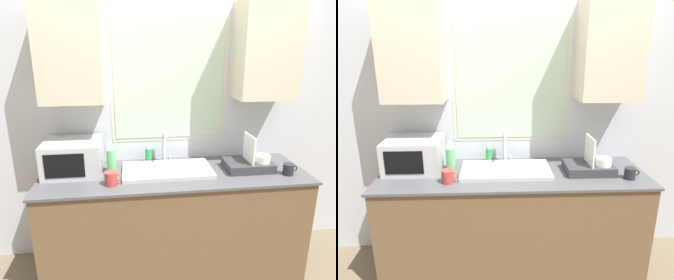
{
  "view_description": "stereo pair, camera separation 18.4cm",
  "coord_description": "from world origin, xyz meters",
  "views": [
    {
      "loc": [
        -0.34,
        -1.86,
        1.82
      ],
      "look_at": [
        -0.06,
        0.29,
        1.16
      ],
      "focal_mm": 32.0,
      "sensor_mm": 36.0,
      "label": 1
    },
    {
      "loc": [
        -0.15,
        -1.87,
        1.82
      ],
      "look_at": [
        -0.06,
        0.29,
        1.16
      ],
      "focal_mm": 32.0,
      "sensor_mm": 36.0,
      "label": 2
    }
  ],
  "objects": [
    {
      "name": "sink_basin",
      "position": [
        -0.06,
        0.34,
        0.9
      ],
      "size": [
        0.71,
        0.38,
        0.03
      ],
      "color": "#B2B2B7",
      "rests_on": "countertop"
    },
    {
      "name": "mug_near_sink",
      "position": [
        -0.49,
        0.15,
        0.93
      ],
      "size": [
        0.12,
        0.09,
        0.1
      ],
      "color": "#A53833",
      "rests_on": "countertop"
    },
    {
      "name": "faucet",
      "position": [
        -0.05,
        0.54,
        1.04
      ],
      "size": [
        0.08,
        0.18,
        0.28
      ],
      "color": "#B7B7BC",
      "rests_on": "countertop"
    },
    {
      "name": "spray_bottle",
      "position": [
        -0.5,
        0.38,
        1.01
      ],
      "size": [
        0.07,
        0.07,
        0.26
      ],
      "color": "#59B266",
      "rests_on": "countertop"
    },
    {
      "name": "soap_bottle",
      "position": [
        -0.19,
        0.56,
        0.95
      ],
      "size": [
        0.06,
        0.06,
        0.16
      ],
      "color": "#268C3F",
      "rests_on": "countertop"
    },
    {
      "name": "mug_by_rack",
      "position": [
        0.87,
        0.16,
        0.93
      ],
      "size": [
        0.12,
        0.08,
        0.09
      ],
      "color": "#262628",
      "rests_on": "countertop"
    },
    {
      "name": "microwave",
      "position": [
        -0.79,
        0.43,
        1.01
      ],
      "size": [
        0.44,
        0.38,
        0.26
      ],
      "color": "#B2B2B7",
      "rests_on": "countertop"
    },
    {
      "name": "wall_back",
      "position": [
        0.0,
        0.64,
        1.4
      ],
      "size": [
        6.0,
        0.38,
        2.6
      ],
      "color": "silver",
      "rests_on": "ground_plane"
    },
    {
      "name": "dish_rack",
      "position": [
        0.61,
        0.3,
        0.93
      ],
      "size": [
        0.37,
        0.26,
        0.29
      ],
      "color": "#333338",
      "rests_on": "countertop"
    },
    {
      "name": "countertop",
      "position": [
        0.0,
        0.32,
        0.44
      ],
      "size": [
        2.1,
        0.68,
        0.88
      ],
      "color": "brown",
      "rests_on": "ground_plane"
    }
  ]
}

